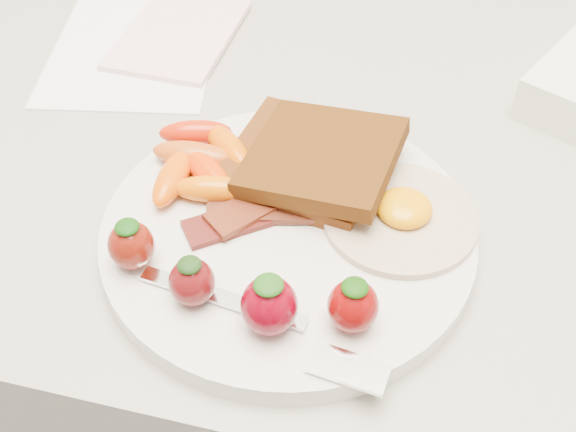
# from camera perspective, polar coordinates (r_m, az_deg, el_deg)

# --- Properties ---
(counter) EXTENTS (2.00, 0.60, 0.90)m
(counter) POSITION_cam_1_polar(r_m,az_deg,el_deg) (0.98, 2.26, -13.60)
(counter) COLOR gray
(counter) RESTS_ON ground
(plate) EXTENTS (0.27, 0.27, 0.02)m
(plate) POSITION_cam_1_polar(r_m,az_deg,el_deg) (0.52, 0.00, -1.44)
(plate) COLOR silver
(plate) RESTS_ON counter
(toast_lower) EXTENTS (0.13, 0.13, 0.01)m
(toast_lower) POSITION_cam_1_polar(r_m,az_deg,el_deg) (0.56, 1.38, 4.37)
(toast_lower) COLOR #431B06
(toast_lower) RESTS_ON plate
(toast_upper) EXTENTS (0.12, 0.12, 0.03)m
(toast_upper) POSITION_cam_1_polar(r_m,az_deg,el_deg) (0.54, 2.71, 4.69)
(toast_upper) COLOR black
(toast_upper) RESTS_ON toast_lower
(fried_egg) EXTENTS (0.14, 0.14, 0.02)m
(fried_egg) POSITION_cam_1_polar(r_m,az_deg,el_deg) (0.53, 8.93, 0.09)
(fried_egg) COLOR silver
(fried_egg) RESTS_ON plate
(bacon_strips) EXTENTS (0.12, 0.11, 0.01)m
(bacon_strips) POSITION_cam_1_polar(r_m,az_deg,el_deg) (0.53, -1.38, 0.79)
(bacon_strips) COLOR #4C0B08
(bacon_strips) RESTS_ON plate
(baby_carrots) EXTENTS (0.10, 0.10, 0.02)m
(baby_carrots) POSITION_cam_1_polar(r_m,az_deg,el_deg) (0.56, -6.87, 4.28)
(baby_carrots) COLOR #BB4A13
(baby_carrots) RESTS_ON plate
(strawberries) EXTENTS (0.18, 0.06, 0.04)m
(strawberries) POSITION_cam_1_polar(r_m,az_deg,el_deg) (0.46, -3.71, -5.54)
(strawberries) COLOR #661108
(strawberries) RESTS_ON plate
(fork) EXTENTS (0.17, 0.06, 0.00)m
(fork) POSITION_cam_1_polar(r_m,az_deg,el_deg) (0.46, -0.85, -8.88)
(fork) COLOR silver
(fork) RESTS_ON plate
(paper_sheet) EXTENTS (0.19, 0.23, 0.00)m
(paper_sheet) POSITION_cam_1_polar(r_m,az_deg,el_deg) (0.74, -11.99, 12.97)
(paper_sheet) COLOR white
(paper_sheet) RESTS_ON counter
(notepad) EXTENTS (0.11, 0.15, 0.01)m
(notepad) POSITION_cam_1_polar(r_m,az_deg,el_deg) (0.75, -8.63, 14.01)
(notepad) COLOR #FEC9CE
(notepad) RESTS_ON paper_sheet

